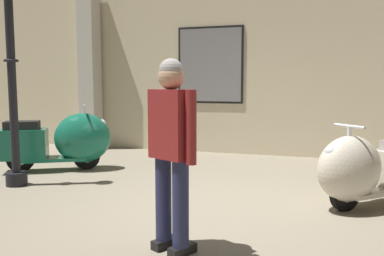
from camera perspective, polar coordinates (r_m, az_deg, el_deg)
ground_plane at (r=4.57m, az=1.99°, el=-11.40°), size 60.00×60.00×0.00m
showroom_back_wall at (r=8.11m, az=8.44°, el=8.87°), size 18.00×0.63×3.54m
scooter_0 at (r=6.82m, az=-17.39°, el=-1.70°), size 1.73×1.27×1.05m
scooter_1 at (r=4.95m, az=23.21°, el=-5.37°), size 1.44×1.37×0.95m
lamppost at (r=5.96m, az=-23.97°, el=7.48°), size 0.28×0.28×3.16m
visitor_0 at (r=3.27m, az=-2.88°, el=-1.98°), size 0.48×0.37×1.58m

